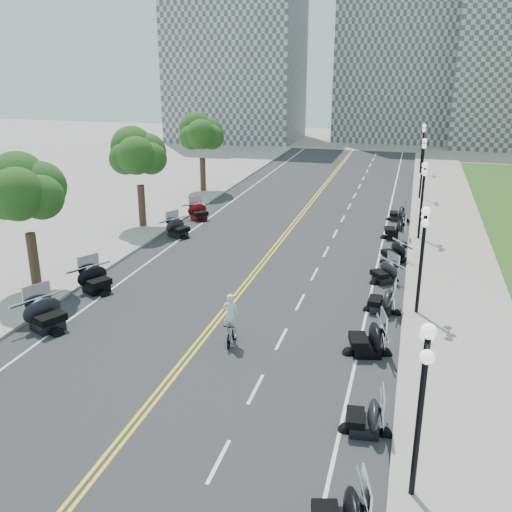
# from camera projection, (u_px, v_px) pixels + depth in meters

# --- Properties ---
(ground) EXTENTS (160.00, 160.00, 0.00)m
(ground) POSITION_uv_depth(u_px,v_px,m) (209.00, 330.00, 24.63)
(ground) COLOR gray
(road) EXTENTS (16.00, 90.00, 0.01)m
(road) POSITION_uv_depth(u_px,v_px,m) (267.00, 257.00, 33.75)
(road) COLOR #333335
(road) RESTS_ON ground
(centerline_yellow_a) EXTENTS (0.12, 90.00, 0.00)m
(centerline_yellow_a) POSITION_uv_depth(u_px,v_px,m) (265.00, 257.00, 33.77)
(centerline_yellow_a) COLOR yellow
(centerline_yellow_a) RESTS_ON road
(centerline_yellow_b) EXTENTS (0.12, 90.00, 0.00)m
(centerline_yellow_b) POSITION_uv_depth(u_px,v_px,m) (269.00, 258.00, 33.71)
(centerline_yellow_b) COLOR yellow
(centerline_yellow_b) RESTS_ON road
(edge_line_north) EXTENTS (0.12, 90.00, 0.00)m
(edge_line_north) POSITION_uv_depth(u_px,v_px,m) (377.00, 267.00, 32.12)
(edge_line_north) COLOR white
(edge_line_north) RESTS_ON road
(edge_line_south) EXTENTS (0.12, 90.00, 0.00)m
(edge_line_south) POSITION_uv_depth(u_px,v_px,m) (167.00, 248.00, 35.36)
(edge_line_south) COLOR white
(edge_line_south) RESTS_ON road
(lane_dash_4) EXTENTS (0.12, 2.00, 0.00)m
(lane_dash_4) POSITION_uv_depth(u_px,v_px,m) (219.00, 461.00, 16.52)
(lane_dash_4) COLOR white
(lane_dash_4) RESTS_ON road
(lane_dash_5) EXTENTS (0.12, 2.00, 0.00)m
(lane_dash_5) POSITION_uv_depth(u_px,v_px,m) (256.00, 389.00, 20.16)
(lane_dash_5) COLOR white
(lane_dash_5) RESTS_ON road
(lane_dash_6) EXTENTS (0.12, 2.00, 0.00)m
(lane_dash_6) POSITION_uv_depth(u_px,v_px,m) (281.00, 339.00, 23.81)
(lane_dash_6) COLOR white
(lane_dash_6) RESTS_ON road
(lane_dash_7) EXTENTS (0.12, 2.00, 0.00)m
(lane_dash_7) POSITION_uv_depth(u_px,v_px,m) (300.00, 302.00, 27.46)
(lane_dash_7) COLOR white
(lane_dash_7) RESTS_ON road
(lane_dash_8) EXTENTS (0.12, 2.00, 0.00)m
(lane_dash_8) POSITION_uv_depth(u_px,v_px,m) (315.00, 274.00, 31.11)
(lane_dash_8) COLOR white
(lane_dash_8) RESTS_ON road
(lane_dash_9) EXTENTS (0.12, 2.00, 0.00)m
(lane_dash_9) POSITION_uv_depth(u_px,v_px,m) (326.00, 252.00, 34.76)
(lane_dash_9) COLOR white
(lane_dash_9) RESTS_ON road
(lane_dash_10) EXTENTS (0.12, 2.00, 0.00)m
(lane_dash_10) POSITION_uv_depth(u_px,v_px,m) (335.00, 234.00, 38.40)
(lane_dash_10) COLOR white
(lane_dash_10) RESTS_ON road
(lane_dash_11) EXTENTS (0.12, 2.00, 0.00)m
(lane_dash_11) POSITION_uv_depth(u_px,v_px,m) (343.00, 219.00, 42.05)
(lane_dash_11) COLOR white
(lane_dash_11) RESTS_ON road
(lane_dash_12) EXTENTS (0.12, 2.00, 0.00)m
(lane_dash_12) POSITION_uv_depth(u_px,v_px,m) (349.00, 206.00, 45.70)
(lane_dash_12) COLOR white
(lane_dash_12) RESTS_ON road
(lane_dash_13) EXTENTS (0.12, 2.00, 0.00)m
(lane_dash_13) POSITION_uv_depth(u_px,v_px,m) (355.00, 196.00, 49.35)
(lane_dash_13) COLOR white
(lane_dash_13) RESTS_ON road
(lane_dash_14) EXTENTS (0.12, 2.00, 0.00)m
(lane_dash_14) POSITION_uv_depth(u_px,v_px,m) (359.00, 186.00, 53.00)
(lane_dash_14) COLOR white
(lane_dash_14) RESTS_ON road
(lane_dash_15) EXTENTS (0.12, 2.00, 0.00)m
(lane_dash_15) POSITION_uv_depth(u_px,v_px,m) (363.00, 178.00, 56.64)
(lane_dash_15) COLOR white
(lane_dash_15) RESTS_ON road
(lane_dash_16) EXTENTS (0.12, 2.00, 0.00)m
(lane_dash_16) POSITION_uv_depth(u_px,v_px,m) (367.00, 171.00, 60.29)
(lane_dash_16) COLOR white
(lane_dash_16) RESTS_ON road
(lane_dash_17) EXTENTS (0.12, 2.00, 0.00)m
(lane_dash_17) POSITION_uv_depth(u_px,v_px,m) (370.00, 165.00, 63.94)
(lane_dash_17) COLOR white
(lane_dash_17) RESTS_ON road
(lane_dash_18) EXTENTS (0.12, 2.00, 0.00)m
(lane_dash_18) POSITION_uv_depth(u_px,v_px,m) (373.00, 160.00, 67.59)
(lane_dash_18) COLOR white
(lane_dash_18) RESTS_ON road
(lane_dash_19) EXTENTS (0.12, 2.00, 0.00)m
(lane_dash_19) POSITION_uv_depth(u_px,v_px,m) (376.00, 155.00, 71.24)
(lane_dash_19) COLOR white
(lane_dash_19) RESTS_ON road
(sidewalk_north) EXTENTS (5.00, 90.00, 0.15)m
(sidewalk_north) POSITION_uv_depth(u_px,v_px,m) (453.00, 273.00, 31.06)
(sidewalk_north) COLOR #9E9991
(sidewalk_north) RESTS_ON ground
(sidewalk_south) EXTENTS (5.00, 90.00, 0.15)m
(sidewalk_south) POSITION_uv_depth(u_px,v_px,m) (108.00, 242.00, 36.38)
(sidewalk_south) COLOR #9E9991
(sidewalk_south) RESTS_ON ground
(distant_block_a) EXTENTS (18.00, 14.00, 26.00)m
(distant_block_a) POSITION_uv_depth(u_px,v_px,m) (237.00, 47.00, 81.54)
(distant_block_a) COLOR gray
(distant_block_a) RESTS_ON ground
(distant_block_b) EXTENTS (16.00, 12.00, 30.00)m
(distant_block_b) POSITION_uv_depth(u_px,v_px,m) (397.00, 32.00, 80.79)
(distant_block_b) COLOR gray
(distant_block_b) RESTS_ON ground
(street_lamp_1) EXTENTS (0.50, 1.20, 4.90)m
(street_lamp_1) POSITION_uv_depth(u_px,v_px,m) (420.00, 414.00, 14.31)
(street_lamp_1) COLOR black
(street_lamp_1) RESTS_ON sidewalk_north
(street_lamp_2) EXTENTS (0.50, 1.20, 4.90)m
(street_lamp_2) POSITION_uv_depth(u_px,v_px,m) (421.00, 261.00, 25.26)
(street_lamp_2) COLOR black
(street_lamp_2) RESTS_ON sidewalk_north
(street_lamp_3) EXTENTS (0.50, 1.20, 4.90)m
(street_lamp_3) POSITION_uv_depth(u_px,v_px,m) (422.00, 201.00, 36.20)
(street_lamp_3) COLOR black
(street_lamp_3) RESTS_ON sidewalk_north
(street_lamp_4) EXTENTS (0.50, 1.20, 4.90)m
(street_lamp_4) POSITION_uv_depth(u_px,v_px,m) (422.00, 169.00, 47.14)
(street_lamp_4) COLOR black
(street_lamp_4) RESTS_ON sidewalk_north
(street_lamp_5) EXTENTS (0.50, 1.20, 4.90)m
(street_lamp_5) POSITION_uv_depth(u_px,v_px,m) (422.00, 149.00, 58.09)
(street_lamp_5) COLOR black
(street_lamp_5) RESTS_ON sidewalk_north
(tree_2) EXTENTS (4.80, 4.80, 9.20)m
(tree_2) POSITION_uv_depth(u_px,v_px,m) (25.00, 198.00, 27.45)
(tree_2) COLOR #235619
(tree_2) RESTS_ON sidewalk_south
(tree_3) EXTENTS (4.80, 4.80, 9.20)m
(tree_3) POSITION_uv_depth(u_px,v_px,m) (139.00, 160.00, 38.40)
(tree_3) COLOR #235619
(tree_3) RESTS_ON sidewalk_south
(tree_4) EXTENTS (4.80, 4.80, 9.20)m
(tree_4) POSITION_uv_depth(u_px,v_px,m) (202.00, 138.00, 49.34)
(tree_4) COLOR #235619
(tree_4) RESTS_ON sidewalk_south
(motorcycle_n_4) EXTENTS (1.95, 1.95, 1.25)m
(motorcycle_n_4) POSITION_uv_depth(u_px,v_px,m) (365.00, 415.00, 17.62)
(motorcycle_n_4) COLOR black
(motorcycle_n_4) RESTS_ON road
(motorcycle_n_5) EXTENTS (2.54, 2.54, 1.47)m
(motorcycle_n_5) POSITION_uv_depth(u_px,v_px,m) (367.00, 337.00, 22.38)
(motorcycle_n_5) COLOR black
(motorcycle_n_5) RESTS_ON road
(motorcycle_n_6) EXTENTS (1.97, 1.97, 1.30)m
(motorcycle_n_6) POSITION_uv_depth(u_px,v_px,m) (382.00, 299.00, 26.19)
(motorcycle_n_6) COLOR black
(motorcycle_n_6) RESTS_ON road
(motorcycle_n_7) EXTENTS (2.55, 2.55, 1.27)m
(motorcycle_n_7) POSITION_uv_depth(u_px,v_px,m) (384.00, 271.00, 29.74)
(motorcycle_n_7) COLOR black
(motorcycle_n_7) RESTS_ON road
(motorcycle_n_8) EXTENTS (2.61, 2.61, 1.32)m
(motorcycle_n_8) POSITION_uv_depth(u_px,v_px,m) (394.00, 251.00, 32.84)
(motorcycle_n_8) COLOR black
(motorcycle_n_8) RESTS_ON road
(motorcycle_n_9) EXTENTS (2.24, 2.24, 1.41)m
(motorcycle_n_9) POSITION_uv_depth(u_px,v_px,m) (395.00, 228.00, 37.11)
(motorcycle_n_9) COLOR black
(motorcycle_n_9) RESTS_ON road
(motorcycle_n_10) EXTENTS (1.80, 1.80, 1.24)m
(motorcycle_n_10) POSITION_uv_depth(u_px,v_px,m) (398.00, 212.00, 41.44)
(motorcycle_n_10) COLOR black
(motorcycle_n_10) RESTS_ON road
(motorcycle_s_5) EXTENTS (2.99, 2.99, 1.57)m
(motorcycle_s_5) POSITION_uv_depth(u_px,v_px,m) (46.00, 313.00, 24.43)
(motorcycle_s_5) COLOR black
(motorcycle_s_5) RESTS_ON road
(motorcycle_s_6) EXTENTS (2.83, 2.83, 1.46)m
(motorcycle_s_6) POSITION_uv_depth(u_px,v_px,m) (96.00, 278.00, 28.51)
(motorcycle_s_6) COLOR black
(motorcycle_s_6) RESTS_ON road
(motorcycle_s_8) EXTENTS (2.59, 2.59, 1.36)m
(motorcycle_s_8) POSITION_uv_depth(u_px,v_px,m) (178.00, 227.00, 37.55)
(motorcycle_s_8) COLOR black
(motorcycle_s_8) RESTS_ON road
(motorcycle_s_9) EXTENTS (2.69, 2.69, 1.33)m
(motorcycle_s_9) POSITION_uv_depth(u_px,v_px,m) (199.00, 211.00, 41.63)
(motorcycle_s_9) COLOR #590A0C
(motorcycle_s_9) RESTS_ON road
(bicycle) EXTENTS (0.66, 1.70, 1.00)m
(bicycle) POSITION_uv_depth(u_px,v_px,m) (231.00, 333.00, 23.28)
(bicycle) COLOR #A51414
(bicycle) RESTS_ON road
(cyclist_rider) EXTENTS (0.68, 0.45, 1.86)m
(cyclist_rider) POSITION_uv_depth(u_px,v_px,m) (231.00, 300.00, 22.82)
(cyclist_rider) COLOR white
(cyclist_rider) RESTS_ON bicycle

